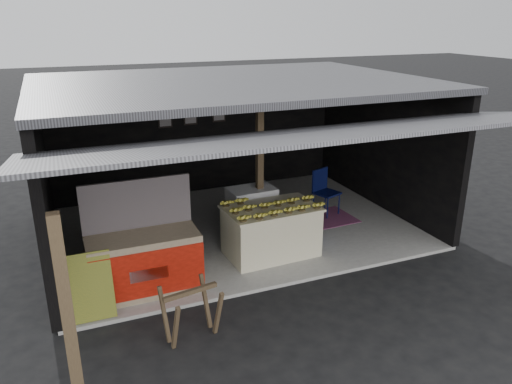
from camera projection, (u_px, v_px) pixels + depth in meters
name	position (u px, v px, depth m)	size (l,w,h in m)	color
ground	(288.00, 286.00, 8.11)	(80.00, 80.00, 0.00)	black
concrete_slab	(235.00, 227.00, 10.28)	(7.00, 5.00, 0.06)	gray
shophouse	(228.00, 125.00, 9.86)	(7.40, 7.29, 3.02)	black
banana_table	(271.00, 231.00, 8.92)	(1.68, 1.08, 0.91)	silver
banana_pile	(271.00, 203.00, 8.74)	(1.52, 0.91, 0.18)	gold
white_crate	(252.00, 212.00, 9.67)	(0.91, 0.65, 0.98)	white
neighbor_stall	(144.00, 260.00, 7.71)	(1.69, 0.77, 1.74)	#998466
green_signboard	(89.00, 287.00, 7.00)	(0.66, 0.04, 0.99)	black
sawhorse	(191.00, 308.00, 6.65)	(0.77, 0.77, 0.75)	brown
water_barrel	(307.00, 224.00, 9.64)	(0.38, 0.38, 0.55)	navy
plastic_chair	(323.00, 188.00, 10.75)	(0.60, 0.60, 0.99)	#0A103B
magenta_rug	(319.00, 219.00, 10.59)	(1.50, 1.00, 0.01)	#6C184C
picture_frames	(192.00, 116.00, 11.66)	(1.62, 0.04, 0.46)	black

